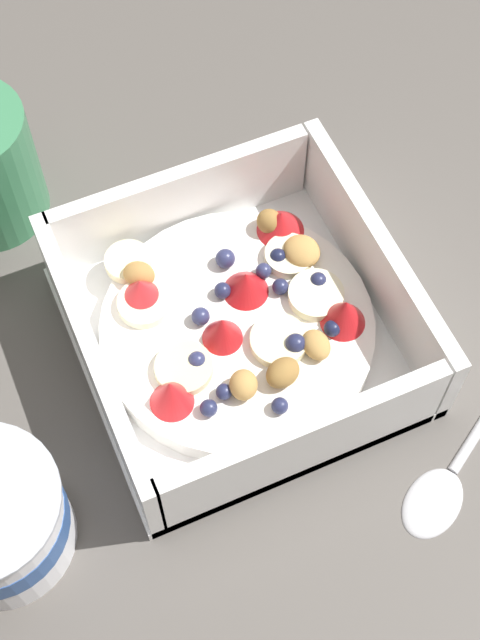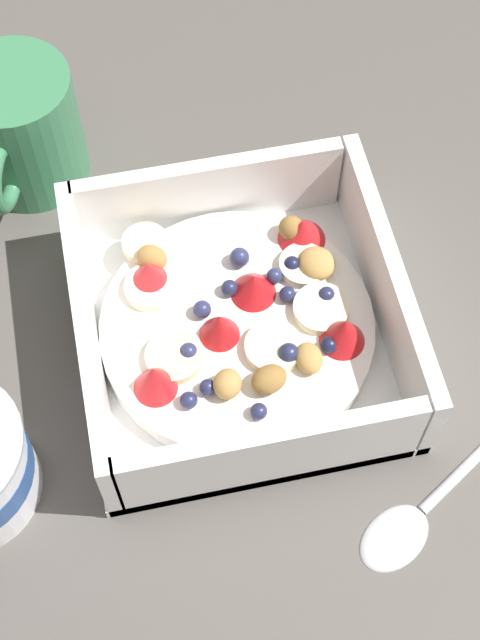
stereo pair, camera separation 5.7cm
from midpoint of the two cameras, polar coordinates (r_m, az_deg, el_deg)
name	(u,v)px [view 2 (the right image)]	position (r m, az deg, el deg)	size (l,w,h in m)	color
ground_plane	(234,328)	(0.60, 2.31, -0.74)	(2.40, 2.40, 0.00)	#56514C
fruit_bowl	(240,324)	(0.58, 2.82, -0.53)	(0.20, 0.20, 0.07)	white
spoon	(426,506)	(0.57, 14.27, -11.32)	(0.11, 0.16, 0.01)	silver
coffee_mug	(21,130)	(0.65, -10.86, 11.24)	(0.11, 0.08, 0.09)	#3D8456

